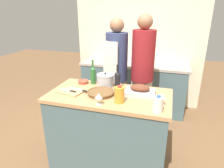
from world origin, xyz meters
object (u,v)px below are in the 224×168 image
(stock_pot, at_px, (105,80))
(mixing_bowl, at_px, (83,82))
(wine_bottle_green, at_px, (117,80))
(condiment_bottle_short, at_px, (118,57))
(cutting_board, at_px, (69,92))
(wine_glass_left, at_px, (99,96))
(condiment_bottle_tall, at_px, (122,58))
(milk_jug, at_px, (158,104))
(knife_paring, at_px, (69,90))
(knife_chef, at_px, (81,90))
(stand_mixer, at_px, (136,57))
(wine_glass_right, at_px, (162,96))
(juice_jug, at_px, (119,95))
(person_cook_guest, at_px, (142,71))
(wicker_basket, at_px, (101,93))
(person_cook_aproned, at_px, (116,71))
(wine_bottle_dark, at_px, (93,74))
(roasting_pan, at_px, (140,90))

(stock_pot, bearing_deg, mixing_bowl, 178.42)
(wine_bottle_green, relative_size, condiment_bottle_short, 1.86)
(cutting_board, height_order, wine_bottle_green, wine_bottle_green)
(wine_glass_left, relative_size, condiment_bottle_tall, 0.89)
(milk_jug, relative_size, condiment_bottle_tall, 1.22)
(stock_pot, height_order, knife_paring, stock_pot)
(knife_chef, bearing_deg, stand_mixer, 75.52)
(wine_bottle_green, bearing_deg, mixing_bowl, 172.75)
(wine_glass_right, xyz_separation_m, knife_paring, (-1.03, 0.04, -0.07))
(juice_jug, height_order, knife_chef, juice_jug)
(person_cook_guest, bearing_deg, knife_chef, -107.69)
(wicker_basket, relative_size, person_cook_aproned, 0.18)
(wine_bottle_dark, distance_m, stand_mixer, 1.22)
(person_cook_aproned, bearing_deg, condiment_bottle_short, 123.71)
(wine_bottle_green, bearing_deg, condiment_bottle_tall, 101.42)
(juice_jug, bearing_deg, wine_bottle_green, 108.15)
(wine_glass_right, height_order, stand_mixer, stand_mixer)
(stock_pot, bearing_deg, stand_mixer, 82.22)
(stock_pot, relative_size, milk_jug, 1.27)
(wicker_basket, distance_m, wine_bottle_green, 0.27)
(knife_paring, xyz_separation_m, person_cook_aproned, (0.33, 0.84, 0.01))
(milk_jug, height_order, knife_paring, milk_jug)
(wicker_basket, relative_size, cutting_board, 0.94)
(wicker_basket, xyz_separation_m, knife_paring, (-0.37, -0.03, -0.00))
(wine_bottle_green, bearing_deg, person_cook_guest, 71.52)
(wine_bottle_dark, relative_size, stand_mixer, 0.90)
(knife_chef, bearing_deg, juice_jug, -16.30)
(wine_bottle_green, relative_size, wine_bottle_dark, 0.95)
(cutting_board, xyz_separation_m, condiment_bottle_short, (0.13, 1.68, 0.04))
(wicker_basket, xyz_separation_m, wine_glass_right, (0.66, -0.07, 0.07))
(wine_bottle_green, distance_m, person_cook_guest, 0.65)
(wine_bottle_dark, xyz_separation_m, stand_mixer, (0.34, 1.17, -0.01))
(mixing_bowl, height_order, juice_jug, juice_jug)
(roasting_pan, xyz_separation_m, condiment_bottle_short, (-0.65, 1.50, -0.00))
(wine_glass_right, distance_m, knife_paring, 1.03)
(mixing_bowl, distance_m, juice_jug, 0.71)
(milk_jug, height_order, knife_chef, milk_jug)
(roasting_pan, relative_size, condiment_bottle_short, 2.09)
(mixing_bowl, distance_m, wine_glass_left, 0.65)
(wine_glass_left, relative_size, stand_mixer, 0.35)
(person_cook_guest, bearing_deg, wine_glass_right, -52.43)
(wine_glass_left, relative_size, person_cook_guest, 0.07)
(person_cook_guest, bearing_deg, wine_bottle_dark, -118.10)
(wine_glass_right, bearing_deg, milk_jug, -99.91)
(mixing_bowl, distance_m, wine_bottle_green, 0.48)
(wine_bottle_green, bearing_deg, cutting_board, -152.28)
(roasting_pan, bearing_deg, person_cook_aproned, 124.03)
(knife_chef, height_order, condiment_bottle_tall, condiment_bottle_tall)
(juice_jug, bearing_deg, roasting_pan, 57.62)
(stand_mixer, distance_m, person_cook_aproned, 0.70)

